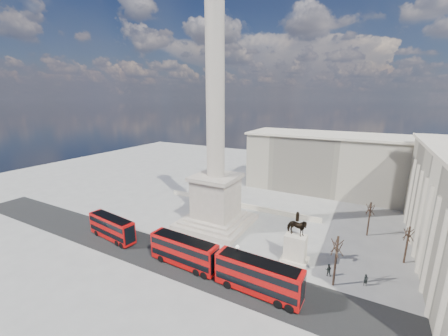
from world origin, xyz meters
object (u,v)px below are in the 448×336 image
object	(u,v)px
red_bus_b	(184,251)
victorian_lamp	(237,260)
equestrian_statue	(296,244)
pedestrian_walking	(366,280)
red_bus_a	(112,227)
nelsons_column	(216,165)
red_bus_c	(259,277)
pedestrian_crossing	(220,254)
pedestrian_standing	(328,270)

from	to	relation	value
red_bus_b	victorian_lamp	distance (m)	9.17
equestrian_statue	pedestrian_walking	distance (m)	10.84
pedestrian_walking	equestrian_statue	bearing A→B (deg)	142.11
red_bus_a	nelsons_column	bearing A→B (deg)	53.98
red_bus_c	equestrian_statue	size ratio (longest dim) A/B	1.40
red_bus_c	pedestrian_walking	distance (m)	15.75
red_bus_a	victorian_lamp	xyz separation A→B (m)	(26.40, -0.11, 1.10)
red_bus_a	pedestrian_walking	xyz separation A→B (m)	(43.06, 7.71, -1.44)
red_bus_b	equestrian_statue	bearing A→B (deg)	34.89
red_bus_c	pedestrian_walking	size ratio (longest dim) A/B	6.77
pedestrian_walking	pedestrian_crossing	world-z (taller)	pedestrian_walking
victorian_lamp	pedestrian_standing	size ratio (longest dim) A/B	3.03
red_bus_a	victorian_lamp	distance (m)	26.43
nelsons_column	pedestrian_walking	size ratio (longest dim) A/B	27.40
red_bus_a	victorian_lamp	world-z (taller)	victorian_lamp
nelsons_column	pedestrian_walking	bearing A→B (deg)	-14.33
victorian_lamp	pedestrian_walking	xyz separation A→B (m)	(16.66, 7.82, -2.54)
victorian_lamp	pedestrian_walking	world-z (taller)	victorian_lamp
victorian_lamp	pedestrian_crossing	distance (m)	7.01
nelsons_column	red_bus_c	size ratio (longest dim) A/B	4.05
nelsons_column	red_bus_b	bearing A→B (deg)	-78.51
nelsons_column	pedestrian_standing	size ratio (longest dim) A/B	25.79
red_bus_a	red_bus_b	size ratio (longest dim) A/B	0.95
nelsons_column	victorian_lamp	distance (m)	21.73
nelsons_column	red_bus_a	xyz separation A→B (m)	(-14.11, -15.10, -10.57)
red_bus_b	victorian_lamp	bearing A→B (deg)	5.34
nelsons_column	pedestrian_standing	world-z (taller)	nelsons_column
victorian_lamp	pedestrian_walking	size ratio (longest dim) A/B	3.22
pedestrian_standing	pedestrian_crossing	distance (m)	17.05
nelsons_column	equestrian_statue	xyz separation A→B (m)	(18.42, -6.01, -9.84)
pedestrian_crossing	red_bus_c	bearing A→B (deg)	-137.46
red_bus_a	pedestrian_standing	world-z (taller)	red_bus_a
nelsons_column	equestrian_statue	distance (m)	21.73
red_bus_b	red_bus_c	size ratio (longest dim) A/B	0.96
pedestrian_standing	nelsons_column	bearing A→B (deg)	-26.10
nelsons_column	red_bus_c	xyz separation A→B (m)	(15.97, -16.17, -10.32)
red_bus_a	equestrian_statue	size ratio (longest dim) A/B	1.28
pedestrian_walking	pedestrian_standing	xyz separation A→B (m)	(-5.06, -0.06, 0.06)
red_bus_c	victorian_lamp	xyz separation A→B (m)	(-3.68, 0.96, 0.85)
pedestrian_standing	pedestrian_crossing	size ratio (longest dim) A/B	1.15
victorian_lamp	red_bus_a	bearing A→B (deg)	179.76
red_bus_a	red_bus_b	bearing A→B (deg)	5.19
pedestrian_standing	red_bus_b	bearing A→B (deg)	12.85
red_bus_c	victorian_lamp	size ratio (longest dim) A/B	2.10
red_bus_b	red_bus_c	world-z (taller)	red_bus_c
victorian_lamp	pedestrian_crossing	size ratio (longest dim) A/B	3.48
red_bus_c	pedestrian_crossing	xyz separation A→B (m)	(-8.74, 5.05, -1.76)
red_bus_b	red_bus_a	bearing A→B (deg)	-179.32
red_bus_b	pedestrian_standing	size ratio (longest dim) A/B	6.14
red_bus_b	equestrian_statue	distance (m)	18.05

